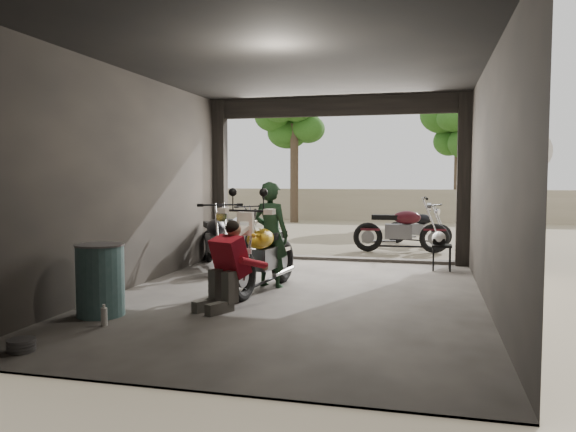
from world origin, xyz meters
The scene contains 16 objects.
ground centered at (0.00, 0.00, 0.00)m, with size 80.00×80.00×0.00m, color #7A6D56.
garage centered at (0.00, 0.55, 1.28)m, with size 7.00×7.13×3.20m.
boundary_wall centered at (0.00, 14.00, 0.60)m, with size 18.00×0.30×1.20m, color gray.
tree_left centered at (-3.00, 12.50, 3.99)m, with size 2.20×2.20×5.60m.
tree_right centered at (2.80, 14.00, 3.56)m, with size 2.20×2.20×5.00m.
main_bike centered at (-0.53, 0.28, 0.63)m, with size 0.77×1.88×1.25m, color #F4E4CE, non-canonical shape.
left_bike centered at (-2.00, 2.10, 0.60)m, with size 0.73×1.78×1.21m, color black, non-canonical shape.
outside_bike_a centered at (-2.32, 4.27, 0.53)m, with size 0.64×1.56×1.05m, color black, non-canonical shape.
outside_bike_b centered at (1.18, 5.09, 0.61)m, with size 0.75×1.81×1.23m, color #431017, non-canonical shape.
outside_bike_c centered at (1.53, 6.60, 0.51)m, with size 0.61×1.49×1.01m, color black, non-canonical shape.
rider centered at (-0.52, 0.61, 0.80)m, with size 0.58×0.38×1.59m, color black.
mechanic centered at (-0.69, -0.95, 0.54)m, with size 0.55×0.75×1.08m, color #B41821, non-canonical shape.
stool centered at (2.00, 2.75, 0.40)m, with size 0.34×0.34×0.47m.
helmet centered at (1.95, 2.75, 0.59)m, with size 0.24×0.25×0.23m, color white.
oil_drum centered at (-2.00, -1.59, 0.43)m, with size 0.56×0.56×0.86m, color #3B6063.
sign_post centered at (3.75, 4.94, 1.80)m, with size 0.88×0.08×2.63m.
Camera 1 is at (1.75, -7.42, 1.66)m, focal length 35.00 mm.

